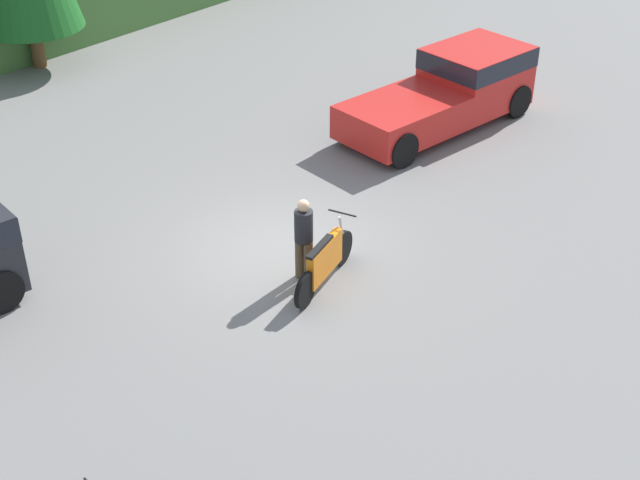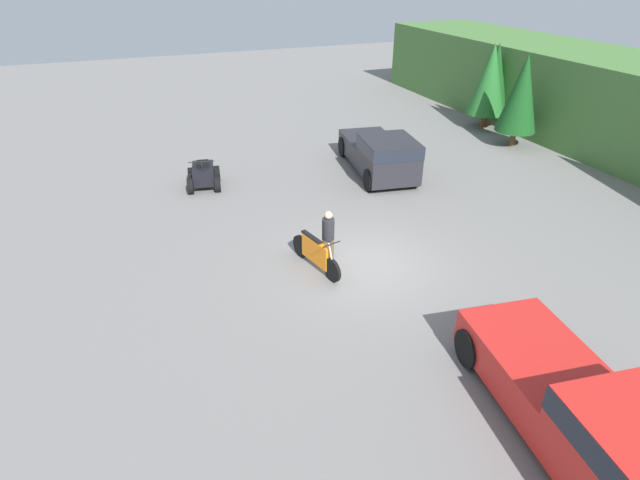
% 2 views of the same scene
% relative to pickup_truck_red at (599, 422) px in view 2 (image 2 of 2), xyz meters
% --- Properties ---
extents(ground_plane, '(80.00, 80.00, 0.00)m').
position_rel_pickup_truck_red_xyz_m(ground_plane, '(-7.56, -0.87, -0.98)').
color(ground_plane, slate).
extents(tree_left, '(1.92, 1.92, 4.36)m').
position_rel_pickup_truck_red_xyz_m(tree_left, '(-17.93, 11.71, 1.59)').
color(tree_left, brown).
rests_on(tree_left, ground_plane).
extents(tree_mid_left, '(1.94, 1.94, 4.41)m').
position_rel_pickup_truck_red_xyz_m(tree_mid_left, '(-17.71, 11.25, 1.62)').
color(tree_mid_left, brown).
rests_on(tree_mid_left, ground_plane).
extents(tree_mid_right, '(1.91, 1.91, 4.34)m').
position_rel_pickup_truck_red_xyz_m(tree_mid_right, '(-14.74, 10.73, 1.58)').
color(tree_mid_right, brown).
rests_on(tree_mid_right, ground_plane).
extents(pickup_truck_red, '(5.86, 2.91, 1.84)m').
position_rel_pickup_truck_red_xyz_m(pickup_truck_red, '(0.00, 0.00, 0.00)').
color(pickup_truck_red, red).
rests_on(pickup_truck_red, ground_plane).
extents(pickup_truck_second, '(5.51, 2.93, 1.84)m').
position_rel_pickup_truck_red_xyz_m(pickup_truck_second, '(-13.84, 2.95, -0.00)').
color(pickup_truck_second, '#232328').
rests_on(pickup_truck_second, ground_plane).
extents(dirt_bike, '(2.32, 0.80, 1.22)m').
position_rel_pickup_truck_red_xyz_m(dirt_bike, '(-7.95, -2.29, -0.47)').
color(dirt_bike, black).
rests_on(dirt_bike, ground_plane).
extents(quad_atv, '(1.97, 1.57, 1.28)m').
position_rel_pickup_truck_red_xyz_m(quad_atv, '(-15.29, -4.28, -0.48)').
color(quad_atv, black).
rests_on(quad_atv, ground_plane).
extents(rider_person, '(0.42, 0.42, 1.76)m').
position_rel_pickup_truck_red_xyz_m(rider_person, '(-8.05, -1.85, -0.02)').
color(rider_person, brown).
rests_on(rider_person, ground_plane).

